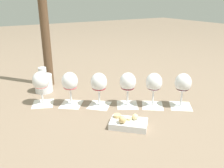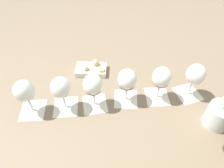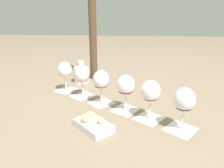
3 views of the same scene
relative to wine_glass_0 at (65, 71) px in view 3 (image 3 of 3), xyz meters
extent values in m
plane|color=#7F6B56|center=(0.30, -0.20, -0.12)|extent=(8.00, 8.00, 0.00)
cube|color=silver|center=(0.00, 0.00, -0.12)|extent=(0.14, 0.14, 0.00)
cube|color=silver|center=(0.12, -0.08, -0.12)|extent=(0.15, 0.15, 0.00)
cube|color=silver|center=(0.24, -0.17, -0.12)|extent=(0.15, 0.15, 0.00)
cube|color=silver|center=(0.36, -0.24, -0.12)|extent=(0.15, 0.15, 0.00)
cube|color=silver|center=(0.47, -0.31, -0.12)|extent=(0.15, 0.15, 0.00)
cube|color=silver|center=(0.59, -0.39, -0.12)|extent=(0.15, 0.15, 0.00)
cylinder|color=white|center=(0.00, 0.00, -0.11)|extent=(0.07, 0.07, 0.01)
cylinder|color=white|center=(0.00, 0.00, -0.07)|extent=(0.01, 0.01, 0.08)
ellipsoid|color=white|center=(0.00, 0.00, 0.01)|extent=(0.08, 0.08, 0.09)
ellipsoid|color=pink|center=(0.00, 0.00, -0.02)|extent=(0.07, 0.07, 0.03)
cylinder|color=white|center=(0.12, -0.08, -0.11)|extent=(0.07, 0.07, 0.01)
cylinder|color=white|center=(0.12, -0.08, -0.07)|extent=(0.01, 0.01, 0.08)
ellipsoid|color=white|center=(0.12, -0.08, 0.01)|extent=(0.08, 0.08, 0.09)
ellipsoid|color=#D05660|center=(0.12, -0.08, -0.02)|extent=(0.07, 0.07, 0.02)
cylinder|color=white|center=(0.24, -0.17, -0.11)|extent=(0.07, 0.07, 0.01)
cylinder|color=white|center=(0.24, -0.17, -0.07)|extent=(0.01, 0.01, 0.08)
ellipsoid|color=white|center=(0.24, -0.17, 0.01)|extent=(0.08, 0.08, 0.09)
ellipsoid|color=maroon|center=(0.24, -0.17, -0.02)|extent=(0.07, 0.07, 0.02)
cylinder|color=white|center=(0.36, -0.24, -0.11)|extent=(0.07, 0.07, 0.01)
cylinder|color=white|center=(0.36, -0.24, -0.07)|extent=(0.01, 0.01, 0.08)
ellipsoid|color=white|center=(0.36, -0.24, 0.01)|extent=(0.08, 0.08, 0.09)
ellipsoid|color=maroon|center=(0.36, -0.24, -0.02)|extent=(0.07, 0.07, 0.02)
cylinder|color=white|center=(0.47, -0.31, -0.11)|extent=(0.07, 0.07, 0.01)
cylinder|color=white|center=(0.47, -0.31, -0.07)|extent=(0.01, 0.01, 0.08)
ellipsoid|color=white|center=(0.47, -0.31, 0.01)|extent=(0.08, 0.08, 0.09)
ellipsoid|color=#4C1423|center=(0.47, -0.31, -0.02)|extent=(0.07, 0.07, 0.03)
cylinder|color=white|center=(0.59, -0.39, -0.11)|extent=(0.07, 0.07, 0.01)
cylinder|color=white|center=(0.59, -0.39, -0.07)|extent=(0.01, 0.01, 0.08)
ellipsoid|color=white|center=(0.59, -0.39, 0.01)|extent=(0.08, 0.08, 0.09)
ellipsoid|color=#34101B|center=(0.59, -0.39, -0.02)|extent=(0.07, 0.07, 0.03)
cylinder|color=silver|center=(0.05, 0.16, -0.07)|extent=(0.10, 0.10, 0.10)
cone|color=silver|center=(0.05, 0.16, -0.01)|extent=(0.10, 0.10, 0.02)
cylinder|color=silver|center=(0.05, 0.16, 0.02)|extent=(0.05, 0.05, 0.03)
cube|color=silver|center=(0.25, -0.42, -0.10)|extent=(0.18, 0.17, 0.03)
sphere|color=beige|center=(0.28, -0.42, -0.08)|extent=(0.03, 0.03, 0.03)
sphere|color=#DBB775|center=(0.22, -0.42, -0.07)|extent=(0.03, 0.03, 0.03)
cylinder|color=#DBB775|center=(0.22, -0.37, -0.08)|extent=(0.03, 0.03, 0.01)
cylinder|color=beige|center=(0.26, -0.41, -0.09)|extent=(0.02, 0.02, 0.01)
cylinder|color=brown|center=(0.12, 0.27, 0.31)|extent=(0.05, 0.05, 0.86)
camera|label=1|loc=(-0.27, -1.14, 0.40)|focal=38.00mm
camera|label=2|loc=(0.67, 0.23, 0.59)|focal=32.00mm
camera|label=3|loc=(0.39, -1.10, 0.30)|focal=32.00mm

